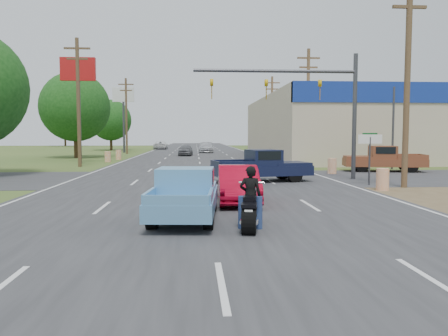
{
  "coord_description": "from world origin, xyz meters",
  "views": [
    {
      "loc": [
        -0.43,
        -7.01,
        2.49
      ],
      "look_at": [
        0.62,
        8.74,
        1.3
      ],
      "focal_mm": 35.0,
      "sensor_mm": 36.0,
      "label": 1
    }
  ],
  "objects": [
    {
      "name": "blue_pickup",
      "position": [
        -0.71,
        5.9,
        0.77
      ],
      "size": [
        2.13,
        4.72,
        1.52
      ],
      "rotation": [
        0.0,
        0.0,
        -0.08
      ],
      "color": "black",
      "rests_on": "ground"
    },
    {
      "name": "navy_pickup",
      "position": [
        3.24,
        16.05,
        0.87
      ],
      "size": [
        5.48,
        3.01,
        1.72
      ],
      "rotation": [
        0.0,
        0.0,
        -1.36
      ],
      "color": "black",
      "rests_on": "ground"
    },
    {
      "name": "tree_5",
      "position": [
        30.0,
        95.0,
        5.88
      ],
      "size": [
        7.98,
        7.98,
        9.88
      ],
      "color": "#422D19",
      "rests_on": "ground"
    },
    {
      "name": "rider",
      "position": [
        1.02,
        4.33,
        0.79
      ],
      "size": [
        0.64,
        0.47,
        1.59
      ],
      "primitive_type": "imported",
      "rotation": [
        0.0,
        0.0,
        2.97
      ],
      "color": "black",
      "rests_on": "ground"
    },
    {
      "name": "brown_pickup",
      "position": [
        12.36,
        22.03,
        0.89
      ],
      "size": [
        5.61,
        3.04,
        1.76
      ],
      "rotation": [
        0.0,
        0.0,
        1.37
      ],
      "color": "black",
      "rests_on": "ground"
    },
    {
      "name": "utility_pole_3",
      "position": [
        9.5,
        49.0,
        5.32
      ],
      "size": [
        2.0,
        0.28,
        10.0
      ],
      "color": "#4C3823",
      "rests_on": "ground"
    },
    {
      "name": "red_convertible",
      "position": [
        1.16,
        8.93,
        0.68
      ],
      "size": [
        1.57,
        4.15,
        1.35
      ],
      "primitive_type": "imported",
      "rotation": [
        0.0,
        0.0,
        -0.03
      ],
      "color": "#B80822",
      "rests_on": "ground"
    },
    {
      "name": "ground",
      "position": [
        0.0,
        0.0,
        0.0
      ],
      "size": [
        200.0,
        200.0,
        0.0
      ],
      "primitive_type": "plane",
      "color": "#385421",
      "rests_on": "ground"
    },
    {
      "name": "utility_pole_1",
      "position": [
        9.5,
        13.0,
        5.32
      ],
      "size": [
        2.0,
        0.28,
        10.0
      ],
      "color": "#4C3823",
      "rests_on": "ground"
    },
    {
      "name": "pole_sign_left_near",
      "position": [
        -10.5,
        32.0,
        7.17
      ],
      "size": [
        3.0,
        0.35,
        9.2
      ],
      "color": "#3F3F44",
      "rests_on": "ground"
    },
    {
      "name": "cross_road",
      "position": [
        0.0,
        18.0,
        0.01
      ],
      "size": [
        120.0,
        10.0,
        0.02
      ],
      "primitive_type": "cube",
      "color": "#2D2D30",
      "rests_on": "ground"
    },
    {
      "name": "motorcycle",
      "position": [
        1.01,
        4.27,
        0.53
      ],
      "size": [
        0.84,
        2.34,
        1.19
      ],
      "rotation": [
        0.0,
        0.0,
        -0.17
      ],
      "color": "black",
      "rests_on": "ground"
    },
    {
      "name": "tree_2",
      "position": [
        -14.2,
        66.0,
        4.95
      ],
      "size": [
        6.72,
        6.72,
        8.32
      ],
      "color": "#422D19",
      "rests_on": "ground"
    },
    {
      "name": "main_road",
      "position": [
        0.0,
        40.0,
        0.01
      ],
      "size": [
        15.0,
        180.0,
        0.02
      ],
      "primitive_type": "cube",
      "color": "#2D2D30",
      "rests_on": "ground"
    },
    {
      "name": "distant_car_silver",
      "position": [
        1.19,
        55.37,
        0.75
      ],
      "size": [
        2.28,
        5.25,
        1.51
      ],
      "primitive_type": "imported",
      "rotation": [
        0.0,
        0.0,
        -0.03
      ],
      "color": "silver",
      "rests_on": "ground"
    },
    {
      "name": "tree_6",
      "position": [
        -30.0,
        95.0,
        6.51
      ],
      "size": [
        8.82,
        8.82,
        10.92
      ],
      "color": "#422D19",
      "rests_on": "ground"
    },
    {
      "name": "street_name_sign",
      "position": [
        8.8,
        15.5,
        1.61
      ],
      "size": [
        0.8,
        0.08,
        2.61
      ],
      "color": "#3F3F44",
      "rests_on": "ground"
    },
    {
      "name": "utility_pole_5",
      "position": [
        -9.5,
        28.0,
        5.32
      ],
      "size": [
        2.0,
        0.28,
        10.0
      ],
      "color": "#4C3823",
      "rests_on": "ground"
    },
    {
      "name": "barrel_0",
      "position": [
        8.0,
        12.0,
        0.5
      ],
      "size": [
        0.56,
        0.56,
        1.0
      ],
      "primitive_type": "cylinder",
      "color": "orange",
      "rests_on": "ground"
    },
    {
      "name": "barrel_1",
      "position": [
        8.4,
        20.5,
        0.5
      ],
      "size": [
        0.56,
        0.56,
        1.0
      ],
      "primitive_type": "cylinder",
      "color": "orange",
      "rests_on": "ground"
    },
    {
      "name": "barrel_2",
      "position": [
        -8.5,
        34.0,
        0.5
      ],
      "size": [
        0.56,
        0.56,
        1.0
      ],
      "primitive_type": "cylinder",
      "color": "orange",
      "rests_on": "ground"
    },
    {
      "name": "barrel_3",
      "position": [
        -8.2,
        38.0,
        0.5
      ],
      "size": [
        0.56,
        0.56,
        1.0
      ],
      "primitive_type": "cylinder",
      "color": "orange",
      "rests_on": "ground"
    },
    {
      "name": "utility_pole_2",
      "position": [
        9.5,
        31.0,
        5.32
      ],
      "size": [
        2.0,
        0.28,
        10.0
      ],
      "color": "#4C3823",
      "rests_on": "ground"
    },
    {
      "name": "signal_mast",
      "position": [
        5.82,
        17.0,
        4.8
      ],
      "size": [
        9.12,
        0.4,
        7.0
      ],
      "color": "#3F3F44",
      "rests_on": "ground"
    },
    {
      "name": "lane_sign",
      "position": [
        8.2,
        14.0,
        1.9
      ],
      "size": [
        1.2,
        0.08,
        2.52
      ],
      "color": "#3F3F44",
      "rests_on": "ground"
    },
    {
      "name": "utility_pole_6",
      "position": [
        -9.5,
        52.0,
        5.32
      ],
      "size": [
        2.0,
        0.28,
        10.0
      ],
      "color": "#4C3823",
      "rests_on": "ground"
    },
    {
      "name": "tree_1",
      "position": [
        -13.5,
        42.0,
        5.57
      ],
      "size": [
        7.56,
        7.56,
        9.36
      ],
      "color": "#422D19",
      "rests_on": "ground"
    },
    {
      "name": "pole_sign_left_far",
      "position": [
        -10.5,
        56.0,
        7.17
      ],
      "size": [
        3.0,
        0.35,
        9.2
      ],
      "color": "#3F3F44",
      "rests_on": "ground"
    },
    {
      "name": "distant_car_grey",
      "position": [
        -1.56,
        46.07,
        0.69
      ],
      "size": [
        1.82,
        4.11,
        1.38
      ],
      "primitive_type": "imported",
      "rotation": [
        0.0,
        0.0,
        -0.05
      ],
      "color": "slate",
      "rests_on": "ground"
    },
    {
      "name": "distant_car_white",
      "position": [
        -6.5,
        70.99,
        0.72
      ],
      "size": [
        2.51,
        5.23,
        1.44
      ],
      "primitive_type": "imported",
      "rotation": [
        0.0,
        0.0,
        3.17
      ],
      "color": "silver",
      "rests_on": "ground"
    }
  ]
}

